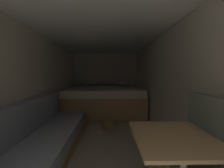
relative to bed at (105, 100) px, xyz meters
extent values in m
plane|color=#A39984|center=(0.00, -1.77, -0.40)|extent=(7.42, 7.42, 0.00)
cube|color=beige|center=(0.00, 0.97, 0.59)|extent=(2.42, 0.05, 1.97)
cube|color=beige|center=(-1.19, -1.77, 0.59)|extent=(0.05, 5.42, 1.97)
cube|color=beige|center=(1.19, -1.77, 0.59)|extent=(0.05, 5.42, 1.97)
cube|color=white|center=(0.00, -1.77, 1.59)|extent=(2.42, 5.42, 0.05)
cube|color=tan|center=(0.00, -0.01, -0.10)|extent=(2.20, 1.81, 0.59)
cube|color=beige|center=(0.00, -0.01, 0.29)|extent=(2.16, 1.77, 0.19)
ellipsoid|color=white|center=(-0.50, 0.68, 0.47)|extent=(0.56, 0.32, 0.16)
ellipsoid|color=white|center=(0.50, 0.68, 0.47)|extent=(0.56, 0.32, 0.16)
cube|color=tan|center=(-0.77, -2.62, -0.33)|extent=(0.75, 2.99, 0.13)
cube|color=#8C93A8|center=(-0.77, -2.62, -0.18)|extent=(0.71, 2.95, 0.19)
cube|color=#8C93A8|center=(-1.08, -2.62, 0.16)|extent=(0.12, 2.95, 0.48)
cube|color=tan|center=(0.66, -3.29, 0.30)|extent=(0.62, 0.67, 0.02)
cylinder|color=silver|center=(0.66, -3.13, -0.05)|extent=(0.05, 0.05, 0.69)
cylinder|color=olive|center=(0.12, -1.28, -0.30)|extent=(0.29, 0.29, 0.20)
camera|label=1|loc=(0.16, -4.40, 0.81)|focal=23.05mm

